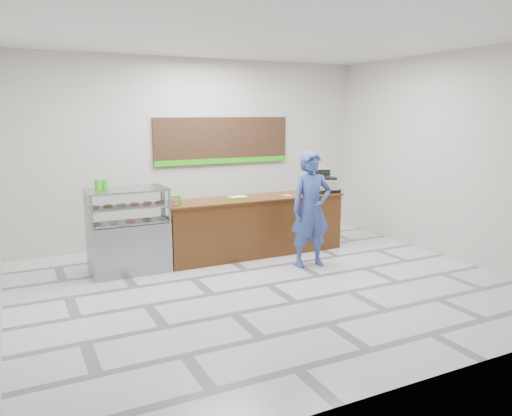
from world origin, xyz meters
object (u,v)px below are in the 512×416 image
display_case (128,230)px  customer (311,209)px  serving_tray (237,197)px  cash_register (324,184)px  sales_counter (255,226)px

display_case → customer: 2.93m
display_case → customer: size_ratio=0.71×
display_case → customer: bearing=-20.2°
serving_tray → customer: 1.37m
serving_tray → display_case: bearing=-172.7°
display_case → serving_tray: bearing=2.7°
cash_register → sales_counter: bearing=-162.6°
display_case → cash_register: cash_register is taller
cash_register → serving_tray: 1.73m
sales_counter → customer: bearing=-62.8°
cash_register → customer: bearing=-114.0°
sales_counter → serving_tray: 0.61m
sales_counter → display_case: display_case is taller
display_case → cash_register: bearing=-0.6°
sales_counter → display_case: bearing=-180.0°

